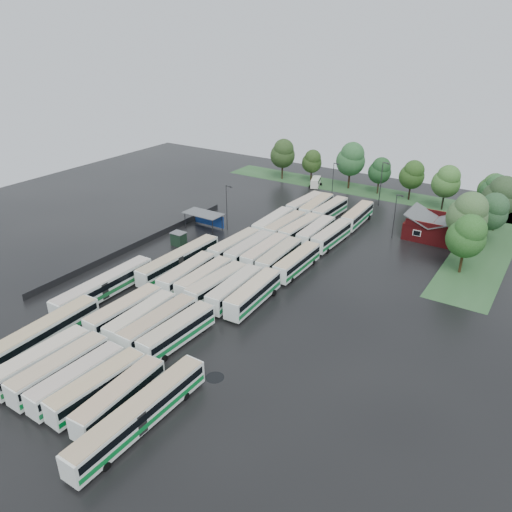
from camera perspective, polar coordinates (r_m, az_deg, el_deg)
The scene contains 61 objects.
ground at distance 79.87m, azimuth -5.91°, elevation -4.37°, with size 160.00×160.00×0.00m, color black.
brick_building at distance 105.31m, azimuth 19.55°, elevation 2.89°, with size 10.07×8.60×5.39m.
wash_shed at distance 104.04m, azimuth -5.91°, elevation 4.66°, with size 8.20×4.20×3.58m.
utility_hut at distance 97.41m, azimuth -8.83°, elevation 1.97°, with size 2.70×2.20×2.62m.
grass_strip_north at distance 131.71m, azimuth 12.69°, elevation 7.22°, with size 80.00×10.00×0.01m, color #285128.
grass_strip_east at distance 104.54m, azimuth 24.65°, elevation 0.73°, with size 10.00×50.00×0.01m, color #285128.
west_fence at distance 98.59m, azimuth -13.19°, elevation 1.42°, with size 0.10×50.00×1.20m, color #2D2D30.
bus_r0c0 at distance 67.08m, azimuth -23.28°, elevation -10.95°, with size 3.06×12.61×3.49m.
bus_r0c1 at distance 64.84m, azimuth -21.51°, elevation -11.94°, with size 2.91×12.68×3.52m.
bus_r0c2 at distance 62.71m, azimuth -19.74°, elevation -13.11°, with size 2.90×12.18×3.37m.
bus_r0c3 at distance 60.91m, azimuth -17.64°, elevation -14.01°, with size 3.22×12.35×3.41m.
bus_r0c4 at distance 58.79m, azimuth -15.30°, elevation -15.30°, with size 3.19×12.34×3.40m.
bus_r1c0 at distance 73.71m, azimuth -14.77°, elevation -6.13°, with size 2.90×12.57×3.49m.
bus_r1c1 at distance 71.65m, azimuth -12.99°, elevation -6.96°, with size 2.92×12.18×3.37m.
bus_r1c2 at distance 69.67m, azimuth -11.07°, elevation -7.66°, with size 2.94×12.83×3.56m.
bus_r1c3 at distance 67.85m, azimuth -8.97°, elevation -8.52°, with size 3.11×12.48×3.45m.
bus_r2c0 at distance 82.23m, azimuth -7.89°, elevation -2.05°, with size 3.29×12.62×3.48m.
bus_r2c1 at distance 80.68m, azimuth -5.94°, elevation -2.55°, with size 2.73×12.09×3.35m.
bus_r2c2 at distance 78.53m, azimuth -4.46°, elevation -3.26°, with size 3.22×12.53×3.46m.
bus_r2c3 at distance 77.07m, azimuth -2.44°, elevation -3.79°, with size 3.14×12.50×3.45m.
bus_r2c4 at distance 75.67m, azimuth -0.31°, elevation -4.31°, with size 3.32×12.85×3.54m.
bus_r3c0 at distance 91.70m, azimuth -2.43°, elevation 1.15°, with size 3.16×12.58×3.47m.
bus_r3c1 at distance 90.21m, azimuth -0.72°, elevation 0.75°, with size 2.72×12.45×3.46m.
bus_r3c2 at distance 88.96m, azimuth 1.05°, elevation 0.39°, with size 2.86×12.54×3.48m.
bus_r3c3 at distance 87.35m, azimuth 2.69°, elevation -0.12°, with size 3.17×12.63×3.49m.
bus_r3c4 at distance 85.86m, azimuth 4.73°, elevation -0.68°, with size 2.69×12.35×3.43m.
bus_r4c0 at distance 102.25m, azimuth 1.98°, elevation 3.78°, with size 3.13×12.82×3.54m.
bus_r4c1 at distance 100.84m, azimuth 3.39°, elevation 3.40°, with size 2.86×12.36×3.43m.
bus_r4c2 at distance 99.64m, azimuth 5.08°, elevation 3.07°, with size 3.20×12.49×3.45m.
bus_r4c3 at distance 98.48m, azimuth 6.86°, elevation 2.72°, with size 2.90×12.45×3.45m.
bus_r4c4 at distance 97.20m, azimuth 8.61°, elevation 2.29°, with size 2.88×12.34×3.42m.
bus_r5c0 at distance 113.68m, azimuth 5.66°, elevation 5.88°, with size 3.23×12.49×3.45m.
bus_r5c1 at distance 112.13m, azimuth 6.93°, elevation 5.57°, with size 3.26×12.83×3.54m.
bus_r5c2 at distance 111.00m, azimuth 8.48°, elevation 5.23°, with size 2.91×12.30×3.41m.
bus_r5c4 at distance 108.50m, azimuth 11.51°, elevation 4.55°, with size 3.16×12.68×3.50m.
artic_bus_west_a at distance 71.90m, azimuth -23.70°, elevation -8.45°, with size 3.33×18.81×3.47m.
artic_bus_west_b at distance 87.26m, azimuth -8.78°, elevation -0.45°, with size 2.93×18.51×3.43m.
artic_bus_west_c at distance 81.21m, azimuth -16.97°, elevation -3.36°, with size 2.82×18.57×3.44m.
artic_bus_east at distance 56.25m, azimuth -13.14°, elevation -17.16°, with size 2.69×18.44×3.42m.
minibus at distance 132.96m, azimuth 6.83°, elevation 8.41°, with size 3.51×5.63×2.31m.
tree_north_0 at distance 137.54m, azimuth 3.10°, elevation 11.65°, with size 6.71×6.71×11.12m.
tree_north_1 at distance 136.02m, azimuth 6.43°, elevation 10.73°, with size 5.32×5.32×8.81m.
tree_north_2 at distance 130.95m, azimuth 10.83°, elevation 10.85°, with size 7.34×7.34×12.16m.
tree_north_3 at distance 128.73m, azimuth 14.00°, elevation 9.48°, with size 5.64×5.64×9.35m.
tree_north_4 at distance 125.92m, azimuth 17.44°, elevation 8.88°, with size 5.95×5.95×9.86m.
tree_north_5 at distance 121.19m, azimuth 20.97°, elevation 7.99°, with size 6.37×6.37×10.56m.
tree_north_6 at distance 121.92m, azimuth 25.39°, elevation 7.01°, with size 5.83×5.82×9.64m.
tree_east_0 at distance 90.31m, azimuth 23.00°, elevation 2.15°, with size 6.51×6.51×10.79m.
tree_east_1 at distance 98.06m, azimuth 23.09°, elevation 4.40°, with size 7.28×7.28×12.06m.
tree_east_2 at distance 104.97m, azimuth 25.36°, elevation 4.65°, with size 6.28×6.28×10.41m.
tree_east_3 at distance 112.34m, azimuth 26.22°, elevation 6.19°, with size 7.10×7.10×11.76m.
tree_east_4 at distance 120.54m, azimuth 25.63°, elevation 6.84°, with size 5.94×5.94×9.84m.
lamp_post_ne at distance 101.61m, azimuth 15.65°, elevation 4.73°, with size 1.41×0.27×9.15m.
lamp_post_nw at distance 101.90m, azimuth -3.32°, elevation 5.89°, with size 1.49×0.29×9.70m.
lamp_post_back_w at distance 122.39m, azimuth 8.84°, elevation 8.75°, with size 1.39×0.27×9.04m.
lamp_post_back_e at distance 119.50m, azimuth 14.17°, elevation 8.31°, with size 1.62×0.32×10.50m.
puddle_0 at distance 69.13m, azimuth -17.02°, elevation -10.64°, with size 4.68×4.68×0.01m, color black.
puddle_1 at distance 62.71m, azimuth -13.84°, elevation -14.37°, with size 3.87×3.87×0.01m, color black.
puddle_2 at distance 86.72m, azimuth -9.18°, elevation -2.05°, with size 5.62×5.62×0.01m, color black.
puddle_3 at distance 77.42m, azimuth -4.10°, elevation -5.31°, with size 4.52×4.52×0.01m, color black.
puddle_4 at distance 62.61m, azimuth -4.73°, elevation -13.67°, with size 2.30×2.30×0.01m, color black.
Camera 1 is at (44.46, -53.57, 39.14)m, focal length 35.00 mm.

